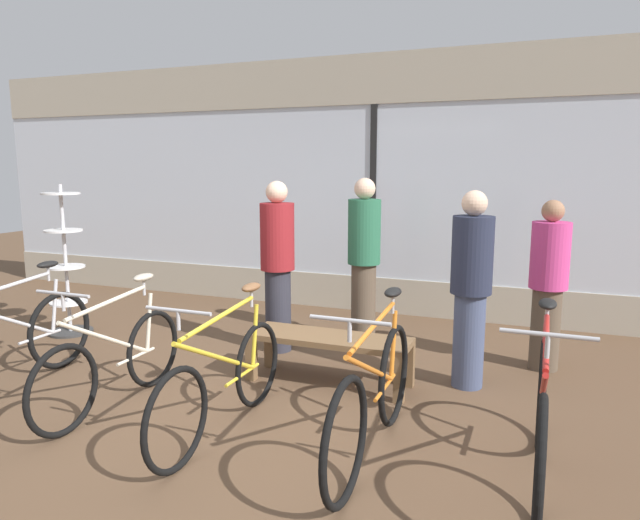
# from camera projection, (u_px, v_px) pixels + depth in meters

# --- Properties ---
(ground_plane) EXTENTS (24.00, 24.00, 0.00)m
(ground_plane) POSITION_uv_depth(u_px,v_px,m) (246.00, 415.00, 4.31)
(ground_plane) COLOR brown
(shop_back_wall) EXTENTS (12.00, 0.08, 3.20)m
(shop_back_wall) POSITION_uv_depth(u_px,v_px,m) (374.00, 184.00, 7.12)
(shop_back_wall) COLOR #B2A893
(shop_back_wall) RESTS_ON ground_plane
(bicycle_far_left) EXTENTS (0.46, 1.71, 1.04)m
(bicycle_far_left) POSITION_uv_depth(u_px,v_px,m) (15.00, 341.00, 4.82)
(bicycle_far_left) COLOR black
(bicycle_far_left) RESTS_ON ground_plane
(bicycle_left) EXTENTS (0.46, 1.64, 1.01)m
(bicycle_left) POSITION_uv_depth(u_px,v_px,m) (114.00, 361.00, 4.40)
(bicycle_left) COLOR black
(bicycle_left) RESTS_ON ground_plane
(bicycle_center) EXTENTS (0.46, 1.72, 1.01)m
(bicycle_center) POSITION_uv_depth(u_px,v_px,m) (223.00, 381.00, 3.97)
(bicycle_center) COLOR black
(bicycle_center) RESTS_ON ground_plane
(bicycle_right) EXTENTS (0.46, 1.81, 1.05)m
(bicycle_right) POSITION_uv_depth(u_px,v_px,m) (374.00, 397.00, 3.63)
(bicycle_right) COLOR black
(bicycle_right) RESTS_ON ground_plane
(bicycle_far_right) EXTENTS (0.46, 1.73, 1.05)m
(bicycle_far_right) POSITION_uv_depth(u_px,v_px,m) (541.00, 418.00, 3.33)
(bicycle_far_right) COLOR black
(bicycle_far_right) RESTS_ON ground_plane
(accessory_rack) EXTENTS (0.48, 0.48, 1.66)m
(accessory_rack) POSITION_uv_depth(u_px,v_px,m) (66.00, 273.00, 6.31)
(accessory_rack) COLOR #333333
(accessory_rack) RESTS_ON ground_plane
(display_bench) EXTENTS (1.40, 0.44, 0.42)m
(display_bench) POSITION_uv_depth(u_px,v_px,m) (329.00, 344.00, 4.88)
(display_bench) COLOR brown
(display_bench) RESTS_ON ground_plane
(customer_near_rack) EXTENTS (0.47, 0.47, 1.71)m
(customer_near_rack) POSITION_uv_depth(u_px,v_px,m) (278.00, 263.00, 5.67)
(customer_near_rack) COLOR #2D2D38
(customer_near_rack) RESTS_ON ground_plane
(customer_by_window) EXTENTS (0.48, 0.48, 1.74)m
(customer_by_window) POSITION_uv_depth(u_px,v_px,m) (364.00, 257.00, 5.94)
(customer_by_window) COLOR brown
(customer_by_window) RESTS_ON ground_plane
(customer_mid_floor) EXTENTS (0.46, 0.46, 1.66)m
(customer_mid_floor) POSITION_uv_depth(u_px,v_px,m) (471.00, 286.00, 4.73)
(customer_mid_floor) COLOR #424C6B
(customer_mid_floor) RESTS_ON ground_plane
(customer_near_bench) EXTENTS (0.40, 0.40, 1.56)m
(customer_near_bench) POSITION_uv_depth(u_px,v_px,m) (548.00, 283.00, 5.15)
(customer_near_bench) COLOR brown
(customer_near_bench) RESTS_ON ground_plane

